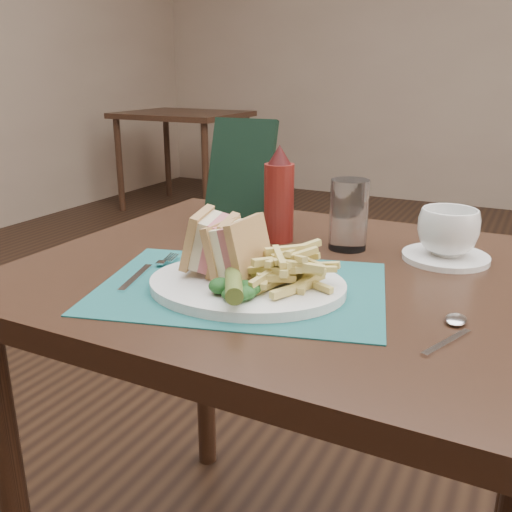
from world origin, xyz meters
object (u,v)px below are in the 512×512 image
at_px(table_bg_left, 184,161).
at_px(saucer, 445,257).
at_px(placemat, 241,287).
at_px(plate, 247,285).
at_px(sandwich_half_b, 226,246).
at_px(drinking_glass, 349,215).
at_px(coffee_cup, 448,232).
at_px(table_main, 290,451).
at_px(check_presenter, 240,174).
at_px(ketchup_bottle, 279,194).
at_px(sandwich_half_a, 197,240).

bearing_deg(table_bg_left, saucer, -48.70).
relative_size(placemat, plate, 1.44).
distance_m(sandwich_half_b, drinking_glass, 0.29).
xyz_separation_m(plate, coffee_cup, (0.24, 0.29, 0.04)).
distance_m(table_bg_left, coffee_cup, 3.68).
bearing_deg(plate, table_main, 68.91).
relative_size(saucer, check_presenter, 0.65).
xyz_separation_m(placemat, ketchup_bottle, (-0.06, 0.26, 0.09)).
bearing_deg(sandwich_half_b, placemat, 3.71).
bearing_deg(sandwich_half_b, table_main, 69.36).
height_order(placemat, drinking_glass, drinking_glass).
height_order(table_main, table_bg_left, same).
distance_m(plate, sandwich_half_b, 0.07).
xyz_separation_m(drinking_glass, ketchup_bottle, (-0.14, -0.01, 0.03)).
relative_size(placemat, coffee_cup, 4.15).
bearing_deg(check_presenter, table_main, -46.93).
bearing_deg(sandwich_half_b, ketchup_bottle, 100.82).
bearing_deg(sandwich_half_b, check_presenter, 118.98).
relative_size(table_main, coffee_cup, 8.63).
relative_size(table_bg_left, placemat, 2.08).
xyz_separation_m(table_main, drinking_glass, (0.05, 0.14, 0.44)).
height_order(placemat, saucer, saucer).
distance_m(table_main, placemat, 0.40).
bearing_deg(table_bg_left, sandwich_half_b, -54.87).
xyz_separation_m(sandwich_half_b, drinking_glass, (0.11, 0.27, 0.00)).
xyz_separation_m(table_bg_left, plate, (2.17, -3.04, 0.38)).
bearing_deg(table_bg_left, table_main, -52.96).
xyz_separation_m(table_bg_left, saucer, (2.41, -2.75, 0.38)).
bearing_deg(drinking_glass, plate, -103.60).
xyz_separation_m(table_main, sandwich_half_a, (-0.11, -0.13, 0.44)).
bearing_deg(check_presenter, saucer, -9.17).
bearing_deg(sandwich_half_a, sandwich_half_b, -16.25).
bearing_deg(ketchup_bottle, sandwich_half_b, -83.05).
relative_size(table_main, placemat, 2.08).
xyz_separation_m(placemat, sandwich_half_a, (-0.08, 0.00, 0.06)).
relative_size(saucer, coffee_cup, 1.44).
distance_m(sandwich_half_b, saucer, 0.40).
distance_m(plate, check_presenter, 0.39).
height_order(table_bg_left, drinking_glass, drinking_glass).
distance_m(sandwich_half_a, coffee_cup, 0.44).
height_order(table_bg_left, placemat, placemat).
bearing_deg(coffee_cup, sandwich_half_b, -134.87).
bearing_deg(placemat, coffee_cup, 47.86).
distance_m(placemat, coffee_cup, 0.38).
bearing_deg(ketchup_bottle, plate, -75.10).
xyz_separation_m(saucer, drinking_glass, (-0.18, -0.01, 0.06)).
bearing_deg(ketchup_bottle, saucer, 4.57).
distance_m(table_bg_left, sandwich_half_a, 3.70).
bearing_deg(ketchup_bottle, table_bg_left, 127.15).
distance_m(placemat, ketchup_bottle, 0.28).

